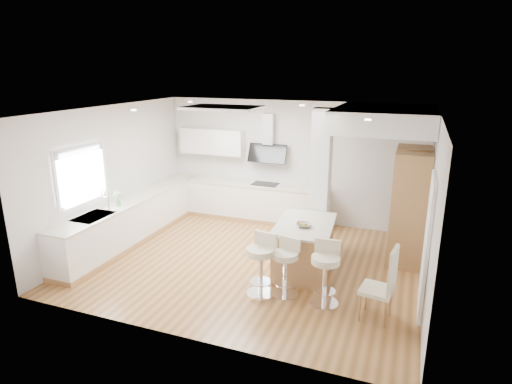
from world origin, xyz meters
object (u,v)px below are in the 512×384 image
at_px(bar_stool_b, 286,264).
at_px(bar_stool_a, 261,261).
at_px(peninsula, 304,247).
at_px(dining_chair, 385,282).
at_px(bar_stool_c, 325,270).

bearing_deg(bar_stool_b, bar_stool_a, -151.25).
bearing_deg(bar_stool_a, bar_stool_b, 27.01).
distance_m(peninsula, dining_chair, 1.86).
bearing_deg(bar_stool_b, peninsula, 97.93).
xyz_separation_m(bar_stool_a, bar_stool_c, (1.00, 0.07, -0.00)).
relative_size(bar_stool_b, dining_chair, 0.83).
height_order(bar_stool_a, dining_chair, dining_chair).
bearing_deg(bar_stool_c, bar_stool_b, 171.80).
distance_m(bar_stool_a, dining_chair, 1.88).
xyz_separation_m(bar_stool_a, bar_stool_b, (0.37, 0.12, -0.04)).
bearing_deg(bar_stool_a, bar_stool_c, 13.64).
height_order(peninsula, dining_chair, dining_chair).
xyz_separation_m(peninsula, bar_stool_a, (-0.42, -1.05, 0.12)).
relative_size(peninsula, dining_chair, 1.35).
distance_m(bar_stool_a, bar_stool_b, 0.39).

